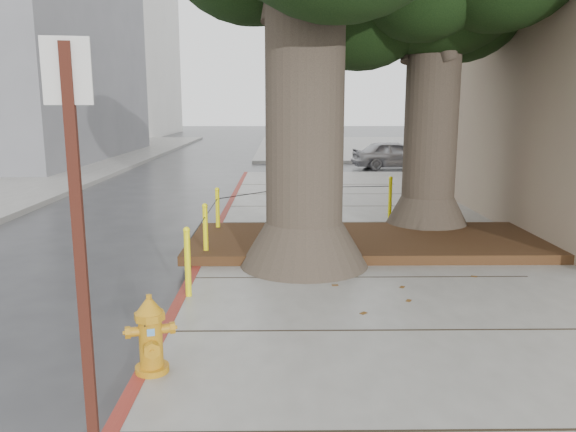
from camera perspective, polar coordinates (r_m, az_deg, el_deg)
name	(u,v)px	position (r m, az deg, el deg)	size (l,w,h in m)	color
ground	(340,343)	(6.55, 5.31, -12.72)	(140.00, 140.00, 0.00)	#28282B
sidewalk_far	(385,147)	(36.66, 9.80, 6.95)	(16.00, 20.00, 0.15)	slate
curb_red	(196,273)	(8.93, -9.34, -5.72)	(0.14, 26.00, 0.16)	maroon
planter_bed	(367,241)	(10.26, 8.07, -2.57)	(6.40, 2.60, 0.16)	black
building_far_white	(93,49)	(53.73, -19.19, 15.72)	(12.00, 18.00, 15.00)	silver
bollard_ring	(270,213)	(10.52, -1.82, 0.28)	(3.79, 5.39, 0.95)	#FAEF0D
fire_hydrant	(151,335)	(5.55, -13.79, -11.64)	(0.41, 0.40, 0.77)	orange
signpost	(79,242)	(3.80, -20.43, -2.52)	(0.29, 0.08, 2.90)	#471911
car_silver	(394,155)	(24.50, 10.70, 6.15)	(1.42, 3.52, 1.20)	#ABAAB0
car_red	(468,150)	(26.92, 17.82, 6.36)	(1.38, 3.95, 1.30)	maroon
car_dark	(23,154)	(26.56, -25.33, 5.67)	(1.70, 4.18, 1.21)	black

